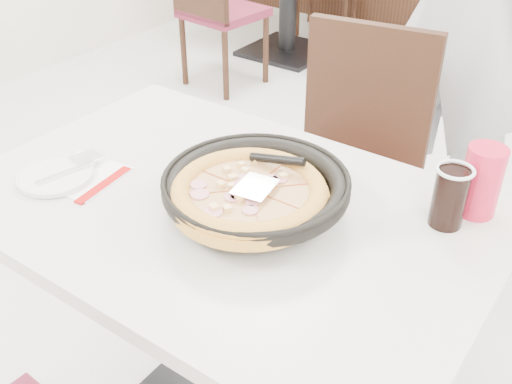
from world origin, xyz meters
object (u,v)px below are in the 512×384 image
Objects in this scene: side_plate at (56,176)px; pizza at (249,198)px; diner_person at (465,14)px; chair_far at (342,187)px; bg_chair_left_near at (224,8)px; main_table at (228,321)px; bg_table_left at (288,0)px; red_cup at (481,181)px; cola_glass at (449,198)px; pizza_pan at (256,195)px.

pizza is at bearing 15.71° from side_plate.
chair_far is at bearing 84.76° from diner_person.
chair_far is 0.76m from diner_person.
chair_far is 2.03m from bg_chair_left_near.
side_plate reaches higher than main_table.
diner_person is (0.01, 1.24, 0.09)m from pizza.
side_plate is (-0.39, -0.76, 0.28)m from chair_far.
side_plate reaches higher than bg_table_left.
red_cup is (0.86, 0.45, 0.07)m from side_plate.
main_table is 0.72m from red_cup.
red_cup is (0.39, 0.32, 0.02)m from pizza.
bg_chair_left_near is at bearing 140.71° from red_cup.
main_table is 0.67× the size of diner_person.
cola_glass is (0.35, 0.24, 0.00)m from pizza.
pizza is at bearing -145.80° from cola_glass.
red_cup is 0.17× the size of bg_chair_left_near.
bg_chair_left_near is (-1.14, 2.09, -0.28)m from side_plate.
pizza is (0.09, -0.63, 0.34)m from chair_far.
bg_table_left is at bearing 112.03° from side_plate.
red_cup is at bearing 27.63° from side_plate.
pizza_pan is 2.16× the size of red_cup.
diner_person is at bearing 89.47° from pizza.
side_plate is 1.47m from diner_person.
cola_glass is at bearing 129.84° from chair_far.
bg_chair_left_near is (-2.00, 1.64, -0.35)m from red_cup.
pizza reaches higher than bg_table_left.
pizza_pan is 0.48m from red_cup.
bg_chair_left_near is (-0.02, -0.68, 0.10)m from bg_table_left.
cola_glass is (0.44, 0.21, 0.44)m from main_table.
main_table is 6.78× the size of side_plate.
bg_chair_left_near is (-1.97, 1.72, -0.34)m from cola_glass.
main_table is 3.47× the size of pizza_pan.
main_table is 3.55× the size of pizza.
diner_person is (0.49, 1.38, 0.14)m from side_plate.
chair_far is at bearing 138.27° from cola_glass.
chair_far is at bearing 146.96° from red_cup.
cola_glass is at bearing 112.50° from diner_person.
cola_glass is 1.07m from diner_person.
diner_person is 1.89× the size of bg_chair_left_near.
main_table is 1.00× the size of bg_table_left.
diner_person reaches higher than red_cup.
chair_far reaches higher than red_cup.
chair_far reaches higher than main_table.
diner_person reaches higher than cola_glass.
chair_far is 0.90m from side_plate.
side_plate is at bearing -67.97° from bg_table_left.
main_table is at bearing -169.46° from pizza_pan.
red_cup reaches higher than pizza.
chair_far is at bearing -53.15° from bg_table_left.
chair_far is 0.67m from red_cup.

